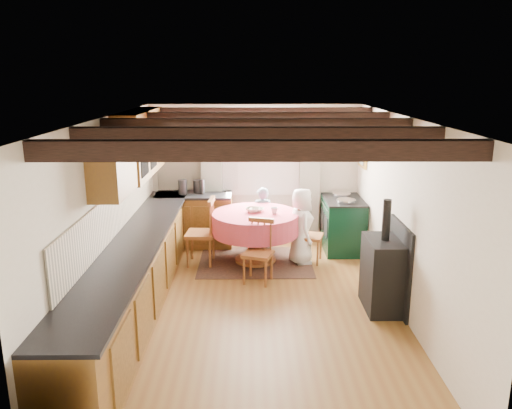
{
  "coord_description": "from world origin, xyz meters",
  "views": [
    {
      "loc": [
        -0.06,
        -5.91,
        2.88
      ],
      "look_at": [
        0.0,
        0.8,
        1.15
      ],
      "focal_mm": 35.36,
      "sensor_mm": 36.0,
      "label": 1
    }
  ],
  "objects_px": {
    "dining_table": "(255,238)",
    "child_right": "(301,226)",
    "child_far": "(262,218)",
    "chair_right": "(310,234)",
    "aga_range": "(343,224)",
    "chair_near": "(258,252)",
    "cup": "(274,211)",
    "cast_iron_stove": "(384,255)",
    "chair_left": "(200,231)"
  },
  "relations": [
    {
      "from": "child_right",
      "to": "chair_near",
      "type": "bearing_deg",
      "value": 129.5
    },
    {
      "from": "chair_right",
      "to": "aga_range",
      "type": "bearing_deg",
      "value": -31.29
    },
    {
      "from": "chair_left",
      "to": "cast_iron_stove",
      "type": "relative_size",
      "value": 0.74
    },
    {
      "from": "chair_near",
      "to": "chair_right",
      "type": "relative_size",
      "value": 1.01
    },
    {
      "from": "chair_right",
      "to": "child_far",
      "type": "height_order",
      "value": "child_far"
    },
    {
      "from": "child_right",
      "to": "cup",
      "type": "height_order",
      "value": "child_right"
    },
    {
      "from": "dining_table",
      "to": "cup",
      "type": "relative_size",
      "value": 12.63
    },
    {
      "from": "dining_table",
      "to": "child_right",
      "type": "xyz_separation_m",
      "value": [
        0.71,
        -0.01,
        0.19
      ]
    },
    {
      "from": "chair_near",
      "to": "chair_right",
      "type": "distance_m",
      "value": 1.17
    },
    {
      "from": "chair_right",
      "to": "child_far",
      "type": "distance_m",
      "value": 1.0
    },
    {
      "from": "chair_near",
      "to": "dining_table",
      "type": "bearing_deg",
      "value": 110.25
    },
    {
      "from": "chair_near",
      "to": "cup",
      "type": "xyz_separation_m",
      "value": [
        0.26,
        0.73,
        0.4
      ]
    },
    {
      "from": "aga_range",
      "to": "chair_left",
      "type": "bearing_deg",
      "value": -164.75
    },
    {
      "from": "cast_iron_stove",
      "to": "cup",
      "type": "height_order",
      "value": "cast_iron_stove"
    },
    {
      "from": "chair_left",
      "to": "chair_near",
      "type": "bearing_deg",
      "value": 54.26
    },
    {
      "from": "dining_table",
      "to": "child_right",
      "type": "relative_size",
      "value": 1.12
    },
    {
      "from": "cast_iron_stove",
      "to": "chair_right",
      "type": "bearing_deg",
      "value": 113.28
    },
    {
      "from": "child_far",
      "to": "child_right",
      "type": "height_order",
      "value": "child_right"
    },
    {
      "from": "dining_table",
      "to": "child_far",
      "type": "bearing_deg",
      "value": 80.46
    },
    {
      "from": "dining_table",
      "to": "chair_near",
      "type": "xyz_separation_m",
      "value": [
        0.03,
        -0.78,
        0.05
      ]
    },
    {
      "from": "chair_near",
      "to": "child_right",
      "type": "xyz_separation_m",
      "value": [
        0.68,
        0.77,
        0.14
      ]
    },
    {
      "from": "chair_left",
      "to": "child_right",
      "type": "height_order",
      "value": "child_right"
    },
    {
      "from": "dining_table",
      "to": "chair_right",
      "type": "relative_size",
      "value": 1.49
    },
    {
      "from": "chair_near",
      "to": "cast_iron_stove",
      "type": "height_order",
      "value": "cast_iron_stove"
    },
    {
      "from": "aga_range",
      "to": "child_far",
      "type": "height_order",
      "value": "child_far"
    },
    {
      "from": "chair_right",
      "to": "child_far",
      "type": "xyz_separation_m",
      "value": [
        -0.75,
        0.67,
        0.08
      ]
    },
    {
      "from": "dining_table",
      "to": "cup",
      "type": "distance_m",
      "value": 0.54
    },
    {
      "from": "aga_range",
      "to": "cup",
      "type": "xyz_separation_m",
      "value": [
        -1.18,
        -0.64,
        0.41
      ]
    },
    {
      "from": "dining_table",
      "to": "aga_range",
      "type": "bearing_deg",
      "value": 22.03
    },
    {
      "from": "dining_table",
      "to": "chair_left",
      "type": "relative_size",
      "value": 1.27
    },
    {
      "from": "dining_table",
      "to": "child_far",
      "type": "height_order",
      "value": "child_far"
    },
    {
      "from": "chair_left",
      "to": "cup",
      "type": "height_order",
      "value": "chair_left"
    },
    {
      "from": "dining_table",
      "to": "chair_near",
      "type": "height_order",
      "value": "chair_near"
    },
    {
      "from": "dining_table",
      "to": "chair_near",
      "type": "distance_m",
      "value": 0.78
    },
    {
      "from": "dining_table",
      "to": "chair_left",
      "type": "height_order",
      "value": "chair_left"
    },
    {
      "from": "cup",
      "to": "child_right",
      "type": "bearing_deg",
      "value": 4.63
    },
    {
      "from": "chair_right",
      "to": "dining_table",
      "type": "bearing_deg",
      "value": 108.87
    },
    {
      "from": "chair_right",
      "to": "child_right",
      "type": "relative_size",
      "value": 0.76
    },
    {
      "from": "chair_left",
      "to": "cup",
      "type": "distance_m",
      "value": 1.19
    },
    {
      "from": "chair_right",
      "to": "child_right",
      "type": "xyz_separation_m",
      "value": [
        -0.15,
        -0.05,
        0.15
      ]
    },
    {
      "from": "chair_near",
      "to": "aga_range",
      "type": "bearing_deg",
      "value": 61.57
    },
    {
      "from": "chair_left",
      "to": "child_right",
      "type": "distance_m",
      "value": 1.57
    },
    {
      "from": "chair_near",
      "to": "aga_range",
      "type": "xyz_separation_m",
      "value": [
        1.44,
        1.37,
        -0.01
      ]
    },
    {
      "from": "child_right",
      "to": "cup",
      "type": "xyz_separation_m",
      "value": [
        -0.42,
        -0.03,
        0.26
      ]
    },
    {
      "from": "chair_near",
      "to": "chair_right",
      "type": "height_order",
      "value": "chair_near"
    },
    {
      "from": "cup",
      "to": "child_far",
      "type": "bearing_deg",
      "value": 102.86
    },
    {
      "from": "chair_left",
      "to": "child_right",
      "type": "bearing_deg",
      "value": 95.07
    },
    {
      "from": "chair_right",
      "to": "cup",
      "type": "distance_m",
      "value": 0.71
    },
    {
      "from": "dining_table",
      "to": "chair_left",
      "type": "xyz_separation_m",
      "value": [
        -0.86,
        -0.04,
        0.12
      ]
    },
    {
      "from": "chair_near",
      "to": "cup",
      "type": "distance_m",
      "value": 0.87
    }
  ]
}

